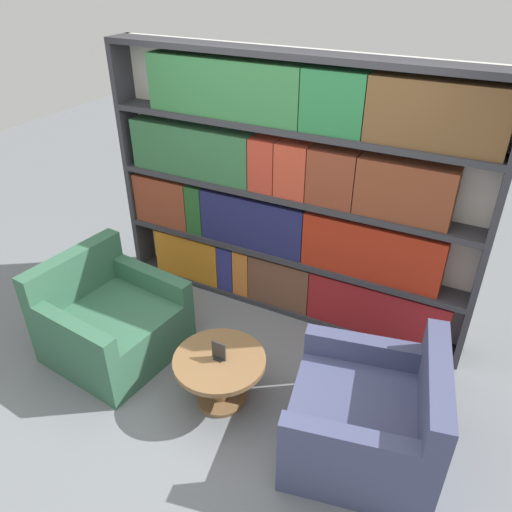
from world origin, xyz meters
The scene contains 6 objects.
ground_plane centered at (0.00, 0.00, 0.00)m, with size 14.00×14.00×0.00m, color slate.
bookshelf centered at (0.00, 1.49, 1.13)m, with size 3.29×0.30×2.31m.
armchair_left centered at (-1.01, 0.24, 0.29)m, with size 1.03×1.04×0.84m.
armchair_right centered at (1.19, 0.25, 0.29)m, with size 1.11×1.12×0.84m.
coffee_table centered at (0.09, 0.18, 0.30)m, with size 0.68×0.68×0.42m.
table_sign centered at (0.09, 0.18, 0.48)m, with size 0.11×0.06×0.15m.
Camera 1 is at (1.56, -2.07, 2.94)m, focal length 35.00 mm.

